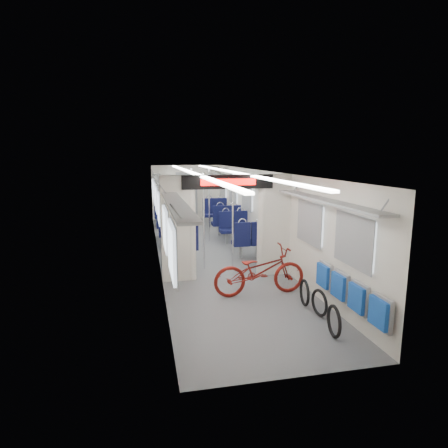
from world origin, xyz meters
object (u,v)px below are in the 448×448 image
seat_bay_far_right (220,214)px  stanchion_far_left (192,205)px  seat_bay_near_left (177,235)px  stanchion_far_right (209,205)px  bike_hoop_c (304,294)px  seat_bay_near_right (241,231)px  seat_bay_far_left (169,216)px  flip_bench (349,292)px  stanchion_near_right (233,221)px  bike_hoop_b (319,304)px  stanchion_near_left (204,222)px  bicycle (260,271)px  bike_hoop_a (334,323)px

seat_bay_far_right → stanchion_far_left: stanchion_far_left is taller
seat_bay_near_left → stanchion_far_right: size_ratio=0.90×
seat_bay_near_left → seat_bay_far_right: seat_bay_far_right is taller
bike_hoop_c → seat_bay_near_right: size_ratio=0.24×
seat_bay_far_left → stanchion_far_right: (1.16, -1.70, 0.58)m
seat_bay_far_left → seat_bay_near_left: bearing=-90.0°
bike_hoop_c → stanchion_far_left: 5.86m
flip_bench → seat_bay_near_left: size_ratio=1.00×
flip_bench → stanchion_near_right: (-1.05, 3.58, 0.57)m
bike_hoop_b → stanchion_far_right: stanchion_far_right is taller
bike_hoop_b → stanchion_near_left: bearing=115.6°
flip_bench → seat_bay_far_left: bearing=105.7°
seat_bay_far_left → seat_bay_near_right: bearing=-58.3°
stanchion_far_right → seat_bay_far_left: bearing=124.4°
seat_bay_far_right → stanchion_near_right: (-0.63, -4.58, 0.58)m
bicycle → bike_hoop_c: (0.64, -0.70, -0.26)m
flip_bench → bike_hoop_b: size_ratio=4.35×
seat_bay_near_left → stanchion_near_left: (0.53, -1.46, 0.61)m
seat_bay_near_left → seat_bay_far_right: bearing=59.3°
bike_hoop_a → stanchion_near_left: size_ratio=0.22×
bike_hoop_a → seat_bay_near_right: seat_bay_near_right is taller
bicycle → stanchion_far_right: bearing=0.6°
stanchion_far_left → flip_bench: bearing=-75.8°
bike_hoop_a → stanchion_near_left: (-1.36, 3.85, 0.92)m
bicycle → stanchion_near_left: bearing=21.1°
flip_bench → bike_hoop_a: 0.61m
seat_bay_far_left → stanchion_far_right: size_ratio=1.01×
seat_bay_near_right → stanchion_near_left: bearing=-130.0°
stanchion_far_left → stanchion_near_right: bearing=-78.4°
bicycle → flip_bench: 1.89m
seat_bay_near_right → seat_bay_far_left: seat_bay_far_left is taller
flip_bench → seat_bay_near_right: size_ratio=0.99×
bicycle → stanchion_near_right: (-0.08, 1.95, 0.67)m
seat_bay_near_left → stanchion_near_right: stanchion_near_right is taller
seat_bay_near_right → stanchion_near_left: (-1.34, -1.59, 0.61)m
bicycle → seat_bay_near_left: bearing=20.1°
seat_bay_far_right → bicycle: bearing=-94.8°
bike_hoop_a → seat_bay_far_right: 8.46m
flip_bench → bike_hoop_b: 0.64m
bike_hoop_a → seat_bay_far_left: seat_bay_far_left is taller
flip_bench → seat_bay_far_left: seat_bay_far_left is taller
bicycle → seat_bay_far_left: 6.67m
bicycle → seat_bay_near_left: size_ratio=0.89×
seat_bay_near_right → stanchion_far_right: 1.62m
bicycle → bike_hoop_c: size_ratio=3.73×
seat_bay_near_left → seat_bay_far_left: size_ratio=0.90×
bicycle → seat_bay_near_right: seat_bay_near_right is taller
seat_bay_far_right → stanchion_near_right: stanchion_near_right is taller
stanchion_near_left → stanchion_far_right: size_ratio=1.00×
seat_bay_far_right → seat_bay_far_left: bearing=179.7°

